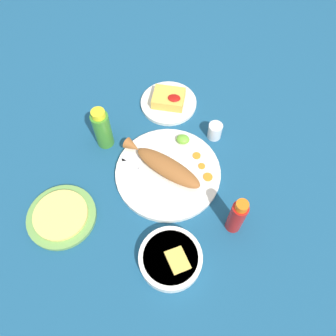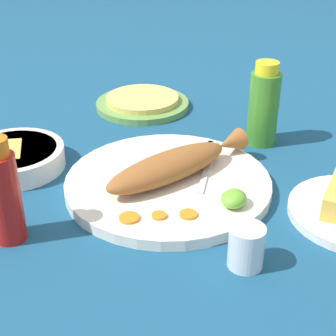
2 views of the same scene
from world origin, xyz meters
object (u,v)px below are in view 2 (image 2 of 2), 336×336
main_plate (168,183)px  fried_fish (175,164)px  tortilla_plate (142,104)px  hot_sauce_bottle_red (4,194)px  guacamole_bowl (14,157)px  fork_far (208,162)px  salt_cup (246,249)px  hot_sauce_bottle_green (264,106)px  fork_near (184,154)px

main_plate → fried_fish: 0.03m
main_plate → tortilla_plate: bearing=-144.8°
hot_sauce_bottle_red → guacamole_bowl: bearing=-140.9°
fork_far → salt_cup: salt_cup is taller
fried_fish → hot_sauce_bottle_red: 0.28m
fried_fish → salt_cup: (0.15, 0.17, -0.01)m
main_plate → guacamole_bowl: bearing=-78.5°
hot_sauce_bottle_red → salt_cup: (-0.09, 0.32, -0.05)m
main_plate → hot_sauce_bottle_red: (0.22, -0.14, 0.06)m
hot_sauce_bottle_green → guacamole_bowl: hot_sauce_bottle_green is taller
guacamole_bowl → tortilla_plate: size_ratio=0.85×
main_plate → fork_far: size_ratio=1.87×
fried_fish → fork_far: (-0.07, 0.03, -0.02)m
fork_far → hot_sauce_bottle_green: 0.17m
salt_cup → tortilla_plate: salt_cup is taller
salt_cup → tortilla_plate: bearing=-137.8°
fork_near → hot_sauce_bottle_red: (0.31, -0.13, 0.05)m
fried_fish → hot_sauce_bottle_green: 0.24m
fork_far → salt_cup: 0.25m
main_plate → hot_sauce_bottle_green: bearing=159.5°
main_plate → fork_near: bearing=-173.3°
hot_sauce_bottle_red → hot_sauce_bottle_green: (-0.45, 0.23, 0.00)m
fork_near → fried_fish: bearing=-147.1°
fried_fish → hot_sauce_bottle_red: size_ratio=1.79×
guacamole_bowl → fried_fish: bearing=103.9°
tortilla_plate → hot_sauce_bottle_red: bearing=7.0°
hot_sauce_bottle_green → main_plate: bearing=-20.5°
salt_cup → hot_sauce_bottle_red: bearing=-74.4°
fried_fish → fork_near: bearing=-142.2°
tortilla_plate → guacamole_bowl: bearing=-11.6°
hot_sauce_bottle_red → hot_sauce_bottle_green: hot_sauce_bottle_green is taller
salt_cup → tortilla_plate: size_ratio=0.29×
fork_far → hot_sauce_bottle_red: (0.30, -0.18, 0.05)m
fried_fish → hot_sauce_bottle_green: hot_sauce_bottle_green is taller
hot_sauce_bottle_green → guacamole_bowl: 0.47m
guacamole_bowl → tortilla_plate: bearing=168.4°
fork_far → hot_sauce_bottle_green: hot_sauce_bottle_green is taller
main_plate → guacamole_bowl: 0.28m
fork_far → hot_sauce_bottle_red: bearing=133.8°
main_plate → guacamole_bowl: guacamole_bowl is taller
fork_near → guacamole_bowl: 0.30m
fried_fish → tortilla_plate: fried_fish is taller
fork_far → hot_sauce_bottle_green: (-0.15, 0.05, 0.06)m
fork_far → salt_cup: size_ratio=3.05×
main_plate → fork_near: (-0.09, -0.01, 0.01)m
fork_near → hot_sauce_bottle_red: hot_sauce_bottle_red is taller
fork_far → hot_sauce_bottle_red: hot_sauce_bottle_red is taller
hot_sauce_bottle_green → fork_far: bearing=-17.5°
main_plate → guacamole_bowl: size_ratio=1.92×
tortilla_plate → hot_sauce_bottle_green: bearing=79.1°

